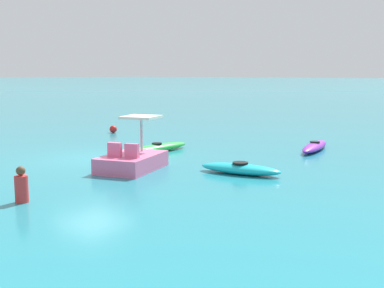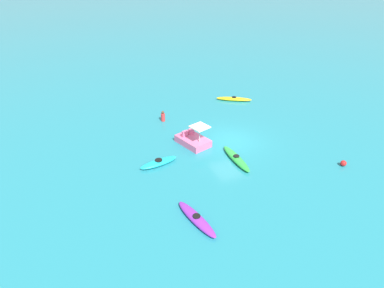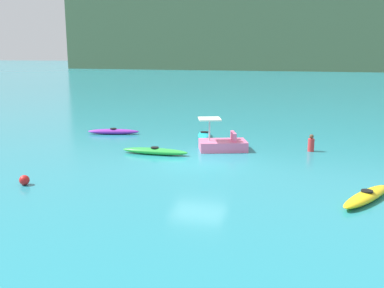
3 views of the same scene
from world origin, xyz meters
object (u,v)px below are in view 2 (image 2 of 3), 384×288
Objects in this scene: kayak_green at (236,158)px; kayak_yellow at (234,99)px; kayak_cyan at (159,162)px; person_near_shore at (163,117)px; pedal_boat_pink at (193,140)px; buoy_red at (343,163)px; kayak_purple at (197,219)px.

kayak_green is 10.37m from kayak_yellow.
person_near_shore is at bearing -20.73° from kayak_cyan.
person_near_shore reaches higher than kayak_yellow.
buoy_red is (-6.27, -7.78, -0.14)m from pedal_boat_pink.
kayak_green is 1.24× the size of pedal_boat_pink.
kayak_cyan is 6.47m from person_near_shore.
kayak_yellow is (9.15, -4.87, 0.00)m from kayak_green.
kayak_yellow is 1.13× the size of pedal_boat_pink.
buoy_red is at bearing -117.89° from kayak_green.
pedal_boat_pink is (1.60, -3.07, 0.17)m from kayak_cyan.
person_near_shore is (10.71, 8.56, 0.19)m from buoy_red.
pedal_boat_pink is 7.14× the size of buoy_red.
pedal_boat_pink is (3.08, 1.77, 0.17)m from kayak_green.
kayak_purple is at bearing 169.85° from person_near_shore.
kayak_yellow is 3.51× the size of person_near_shore.
buoy_red is at bearing -174.70° from kayak_yellow.
kayak_yellow is 12.39m from buoy_red.
buoy_red is at bearing -113.26° from kayak_cyan.
kayak_yellow is 8.99m from pedal_boat_pink.
kayak_purple is (-4.27, 4.66, 0.00)m from kayak_green.
pedal_boat_pink is 3.12× the size of person_near_shore.
kayak_purple is at bearing 132.49° from kayak_green.
buoy_red is (1.08, -10.67, 0.03)m from kayak_purple.
person_near_shore reaches higher than kayak_green.
kayak_green is 1.26× the size of kayak_cyan.
pedal_boat_pink reaches higher than person_near_shore.
kayak_purple is 1.20× the size of kayak_cyan.
buoy_red reaches higher than kayak_cyan.
kayak_green is 7.95m from person_near_shore.
kayak_cyan is (5.75, 0.18, 0.00)m from kayak_purple.
kayak_cyan is at bearing 66.74° from buoy_red.
kayak_green and kayak_purple have the same top height.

